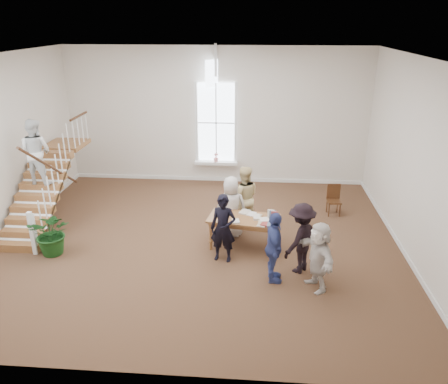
# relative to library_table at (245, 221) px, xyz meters

# --- Properties ---
(ground) EXTENTS (10.00, 10.00, 0.00)m
(ground) POSITION_rel_library_table_xyz_m (-1.13, 0.22, -0.71)
(ground) COLOR #44251A
(ground) RESTS_ON ground
(room_shell) EXTENTS (10.49, 10.00, 10.00)m
(room_shell) POSITION_rel_library_table_xyz_m (-1.13, 4.61, -0.31)
(room_shell) COLOR silver
(room_shell) RESTS_ON ground
(staircase) EXTENTS (1.10, 4.10, 2.92)m
(staircase) POSITION_rel_library_table_xyz_m (-5.47, 0.97, 0.91)
(staircase) COLOR brown
(staircase) RESTS_ON ground
(library_table) EXTENTS (1.81, 1.11, 0.86)m
(library_table) POSITION_rel_library_table_xyz_m (0.00, 0.00, 0.00)
(library_table) COLOR brown
(library_table) RESTS_ON ground
(police_officer) EXTENTS (0.65, 0.49, 1.63)m
(police_officer) POSITION_rel_library_table_xyz_m (-0.47, -0.64, 0.10)
(police_officer) COLOR black
(police_officer) RESTS_ON ground
(elderly_woman) EXTENTS (0.81, 0.54, 1.61)m
(elderly_woman) POSITION_rel_library_table_xyz_m (-0.37, 0.61, 0.09)
(elderly_woman) COLOR beige
(elderly_woman) RESTS_ON ground
(person_yellow) EXTENTS (0.93, 0.78, 1.73)m
(person_yellow) POSITION_rel_library_table_xyz_m (-0.07, 1.11, 0.15)
(person_yellow) COLOR beige
(person_yellow) RESTS_ON ground
(woman_cluster_a) EXTENTS (0.42, 0.95, 1.59)m
(woman_cluster_a) POSITION_rel_library_table_xyz_m (0.66, -1.43, 0.08)
(woman_cluster_a) COLOR #354080
(woman_cluster_a) RESTS_ON ground
(woman_cluster_b) EXTENTS (1.11, 1.20, 1.62)m
(woman_cluster_b) POSITION_rel_library_table_xyz_m (1.26, -0.98, 0.10)
(woman_cluster_b) COLOR black
(woman_cluster_b) RESTS_ON ground
(woman_cluster_c) EXTENTS (0.92, 1.46, 1.50)m
(woman_cluster_c) POSITION_rel_library_table_xyz_m (1.56, -1.63, 0.04)
(woman_cluster_c) COLOR silver
(woman_cluster_c) RESTS_ON ground
(floor_plant) EXTENTS (1.04, 0.92, 1.10)m
(floor_plant) POSITION_rel_library_table_xyz_m (-4.53, -0.67, -0.16)
(floor_plant) COLOR #133D14
(floor_plant) RESTS_ON ground
(side_chair) EXTENTS (0.40, 0.40, 0.88)m
(side_chair) POSITION_rel_library_table_xyz_m (2.48, 2.21, -0.23)
(side_chair) COLOR #391B0F
(side_chair) RESTS_ON ground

